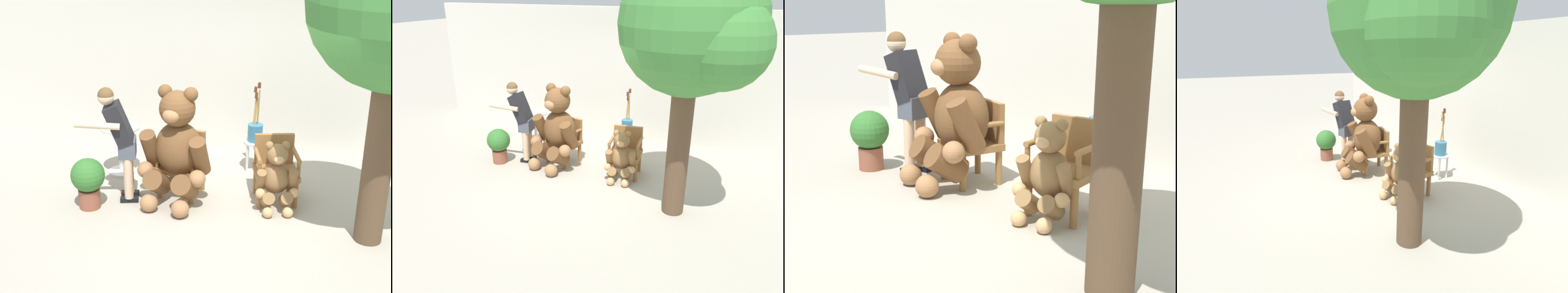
% 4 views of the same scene
% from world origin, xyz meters
% --- Properties ---
extents(ground_plane, '(60.00, 60.00, 0.00)m').
position_xyz_m(ground_plane, '(0.00, 0.00, 0.00)').
color(ground_plane, '#A8A091').
extents(back_wall, '(10.00, 0.16, 2.80)m').
position_xyz_m(back_wall, '(0.00, 2.40, 1.40)').
color(back_wall, silver).
rests_on(back_wall, ground).
extents(wooden_chair_left, '(0.66, 0.63, 0.86)m').
position_xyz_m(wooden_chair_left, '(-0.62, 0.64, 0.46)').
color(wooden_chair_left, olive).
rests_on(wooden_chair_left, ground).
extents(wooden_chair_right, '(0.64, 0.61, 0.86)m').
position_xyz_m(wooden_chair_right, '(0.62, 0.64, 0.46)').
color(wooden_chair_right, olive).
rests_on(wooden_chair_right, ground).
extents(teddy_bear_large, '(0.98, 0.98, 1.57)m').
position_xyz_m(teddy_bear_large, '(-0.65, 0.38, 0.77)').
color(teddy_bear_large, brown).
rests_on(teddy_bear_large, ground).
extents(teddy_bear_small, '(0.57, 0.56, 0.92)m').
position_xyz_m(teddy_bear_small, '(0.64, 0.35, 0.45)').
color(teddy_bear_small, olive).
rests_on(teddy_bear_small, ground).
extents(person_visitor, '(0.73, 0.58, 1.55)m').
position_xyz_m(person_visitor, '(-1.38, 0.31, 0.92)').
color(person_visitor, black).
rests_on(person_visitor, ground).
extents(white_stool, '(0.34, 0.34, 0.46)m').
position_xyz_m(white_stool, '(0.31, 1.52, 0.36)').
color(white_stool, silver).
rests_on(white_stool, ground).
extents(brush_bucket, '(0.22, 0.22, 0.89)m').
position_xyz_m(brush_bucket, '(0.31, 1.52, 0.63)').
color(brush_bucket, teal).
rests_on(brush_bucket, white_stool).
extents(round_side_table, '(0.56, 0.56, 0.72)m').
position_xyz_m(round_side_table, '(-1.62, 1.12, 0.45)').
color(round_side_table, white).
rests_on(round_side_table, ground).
extents(potted_plant, '(0.44, 0.44, 0.68)m').
position_xyz_m(potted_plant, '(-1.74, 0.02, 0.40)').
color(potted_plant, brown).
rests_on(potted_plant, ground).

